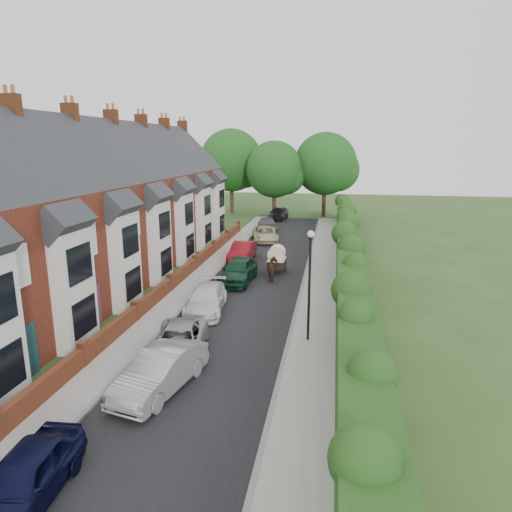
{
  "coord_description": "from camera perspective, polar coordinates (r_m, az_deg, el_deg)",
  "views": [
    {
      "loc": [
        4.37,
        -15.38,
        8.73
      ],
      "look_at": [
        -0.21,
        11.01,
        2.2
      ],
      "focal_mm": 32.0,
      "sensor_mm": 36.0,
      "label": 1
    }
  ],
  "objects": [
    {
      "name": "tree_far_right",
      "position": [
        57.51,
        9.04,
        11.12
      ],
      "size": [
        7.98,
        7.6,
        10.31
      ],
      "color": "#332316",
      "rests_on": "ground"
    },
    {
      "name": "road",
      "position": [
        28.2,
        -0.58,
        -4.31
      ],
      "size": [
        6.0,
        58.0,
        0.02
      ],
      "primitive_type": "cube",
      "color": "black",
      "rests_on": "ground"
    },
    {
      "name": "car_silver_a",
      "position": [
        17.39,
        -11.87,
        -13.91
      ],
      "size": [
        2.52,
        4.8,
        1.5
      ],
      "primitive_type": "imported",
      "rotation": [
        0.0,
        0.0,
        -0.21
      ],
      "color": "#98989D",
      "rests_on": "ground"
    },
    {
      "name": "hedge",
      "position": [
        27.34,
        11.67,
        -1.7
      ],
      "size": [
        2.1,
        58.0,
        2.85
      ],
      "color": "#1B3D13",
      "rests_on": "ground"
    },
    {
      "name": "kerb_house_side",
      "position": [
        28.87,
        -6.56,
        -3.86
      ],
      "size": [
        0.18,
        58.0,
        0.13
      ],
      "primitive_type": "cube",
      "color": "gray",
      "rests_on": "ground"
    },
    {
      "name": "tree_far_left",
      "position": [
        55.98,
        2.68,
        10.59
      ],
      "size": [
        7.14,
        6.8,
        9.29
      ],
      "color": "#332316",
      "rests_on": "ground"
    },
    {
      "name": "kerb_hedge_side",
      "position": [
        27.82,
        5.63,
        -4.51
      ],
      "size": [
        0.18,
        58.0,
        0.13
      ],
      "primitive_type": "cube",
      "color": "gray",
      "rests_on": "ground"
    },
    {
      "name": "car_silver_b",
      "position": [
        19.92,
        -9.61,
        -10.49
      ],
      "size": [
        2.85,
        4.85,
        1.27
      ],
      "primitive_type": "imported",
      "rotation": [
        0.0,
        0.0,
        0.17
      ],
      "color": "#9DA0A4",
      "rests_on": "ground"
    },
    {
      "name": "car_grey",
      "position": [
        47.86,
        1.46,
        3.97
      ],
      "size": [
        2.83,
        4.78,
        1.3
      ],
      "primitive_type": "imported",
      "rotation": [
        0.0,
        0.0,
        0.24
      ],
      "color": "#4C4F53",
      "rests_on": "ground"
    },
    {
      "name": "car_black",
      "position": [
        54.97,
        2.78,
        5.36
      ],
      "size": [
        2.35,
        4.72,
        1.54
      ],
      "primitive_type": "imported",
      "rotation": [
        0.0,
        0.0,
        -0.12
      ],
      "color": "black",
      "rests_on": "ground"
    },
    {
      "name": "car_red",
      "position": [
        35.2,
        -1.74,
        0.54
      ],
      "size": [
        1.6,
        4.39,
        1.44
      ],
      "primitive_type": "imported",
      "rotation": [
        0.0,
        0.0,
        -0.02
      ],
      "color": "maroon",
      "rests_on": "ground"
    },
    {
      "name": "ground",
      "position": [
        18.21,
        -5.47,
        -15.0
      ],
      "size": [
        140.0,
        140.0,
        0.0
      ],
      "primitive_type": "plane",
      "color": "#2D4C1E",
      "rests_on": "ground"
    },
    {
      "name": "car_navy",
      "position": [
        13.81,
        -27.01,
        -23.58
      ],
      "size": [
        1.91,
        4.15,
        1.38
      ],
      "primitive_type": "imported",
      "rotation": [
        0.0,
        0.0,
        0.07
      ],
      "color": "black",
      "rests_on": "ground"
    },
    {
      "name": "horse",
      "position": [
        30.16,
        2.14,
        -1.69
      ],
      "size": [
        1.17,
        1.87,
        1.46
      ],
      "primitive_type": "imported",
      "rotation": [
        0.0,
        0.0,
        3.38
      ],
      "color": "#432518",
      "rests_on": "ground"
    },
    {
      "name": "terrace_row",
      "position": [
        29.89,
        -20.99,
        4.6
      ],
      "size": [
        9.05,
        40.5,
        11.5
      ],
      "color": "brown",
      "rests_on": "ground"
    },
    {
      "name": "car_green",
      "position": [
        29.7,
        -2.24,
        -1.79
      ],
      "size": [
        2.07,
        4.8,
        1.61
      ],
      "primitive_type": "imported",
      "rotation": [
        0.0,
        0.0,
        -0.04
      ],
      "color": "#103621",
      "rests_on": "ground"
    },
    {
      "name": "pavement_house_side",
      "position": [
        29.1,
        -8.07,
        -3.77
      ],
      "size": [
        1.7,
        58.0,
        0.12
      ],
      "primitive_type": "cube",
      "color": "#9A9792",
      "rests_on": "ground"
    },
    {
      "name": "horse_cart",
      "position": [
        31.85,
        2.6,
        -0.14
      ],
      "size": [
        1.23,
        2.72,
        1.96
      ],
      "color": "black",
      "rests_on": "ground"
    },
    {
      "name": "lamppost",
      "position": [
        20.15,
        6.73,
        -2.04
      ],
      "size": [
        0.32,
        0.32,
        5.16
      ],
      "color": "black",
      "rests_on": "ground"
    },
    {
      "name": "tree_far_back",
      "position": [
        59.91,
        -2.7,
        11.66
      ],
      "size": [
        8.4,
        8.0,
        10.82
      ],
      "color": "#332316",
      "rests_on": "ground"
    },
    {
      "name": "car_beige",
      "position": [
        42.52,
        1.13,
        2.76
      ],
      "size": [
        3.23,
        5.18,
        1.34
      ],
      "primitive_type": "imported",
      "rotation": [
        0.0,
        0.0,
        0.22
      ],
      "color": "beige",
      "rests_on": "ground"
    },
    {
      "name": "garden_wall_row",
      "position": [
        28.4,
        -10.64,
        -3.47
      ],
      "size": [
        0.35,
        40.35,
        1.1
      ],
      "color": "brown",
      "rests_on": "ground"
    },
    {
      "name": "car_white",
      "position": [
        24.72,
        -6.24,
        -5.4
      ],
      "size": [
        2.44,
        4.86,
        1.36
      ],
      "primitive_type": "imported",
      "rotation": [
        0.0,
        0.0,
        0.12
      ],
      "color": "silver",
      "rests_on": "ground"
    },
    {
      "name": "pavement_hedge_side",
      "position": [
        27.77,
        7.8,
        -4.62
      ],
      "size": [
        2.2,
        58.0,
        0.12
      ],
      "primitive_type": "cube",
      "color": "#9A9792",
      "rests_on": "ground"
    }
  ]
}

